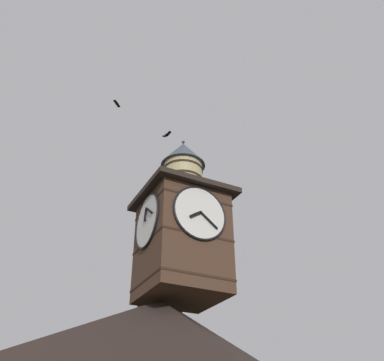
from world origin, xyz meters
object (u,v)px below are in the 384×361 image
at_px(clock_tower, 182,228).
at_px(flying_bird_high, 167,135).
at_px(moon, 131,321).
at_px(flying_bird_low, 117,104).

height_order(clock_tower, flying_bird_high, flying_bird_high).
bearing_deg(moon, flying_bird_low, 68.10).
xyz_separation_m(moon, flying_bird_high, (10.26, 33.42, 2.49)).
bearing_deg(moon, clock_tower, 73.72).
bearing_deg(clock_tower, flying_bird_high, -97.88).
height_order(clock_tower, flying_bird_low, flying_bird_low).
bearing_deg(flying_bird_low, flying_bird_high, -171.15).
bearing_deg(flying_bird_high, clock_tower, 82.12).
xyz_separation_m(clock_tower, flying_bird_high, (-0.45, -3.23, 7.65)).
height_order(moon, flying_bird_low, flying_bird_low).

